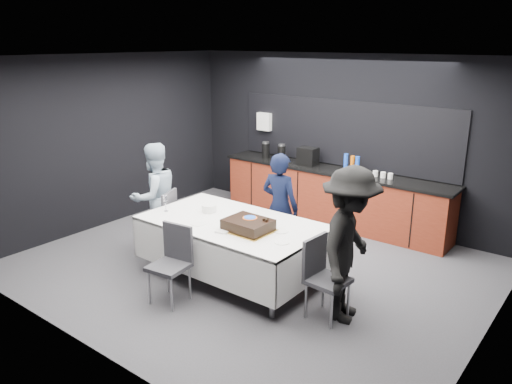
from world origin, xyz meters
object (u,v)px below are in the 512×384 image
(cake_assembly, at_px, (248,225))
(plate_stack, at_px, (209,208))
(champagne_flute, at_px, (165,200))
(chair_left, at_px, (163,217))
(person_center, at_px, (280,207))
(person_right, at_px, (349,245))
(chair_right, at_px, (322,272))
(chair_near, at_px, (173,258))
(party_table, at_px, (232,231))
(person_left, at_px, (155,197))

(cake_assembly, relative_size, plate_stack, 2.94)
(champagne_flute, distance_m, chair_left, 0.62)
(person_center, xyz_separation_m, person_right, (1.51, -0.85, 0.11))
(chair_right, bearing_deg, chair_left, 176.97)
(cake_assembly, height_order, person_center, person_center)
(person_center, relative_size, person_right, 0.88)
(chair_right, xyz_separation_m, person_right, (0.24, 0.13, 0.34))
(champagne_flute, bearing_deg, plate_stack, 35.63)
(champagne_flute, xyz_separation_m, chair_left, (-0.38, 0.28, -0.40))
(chair_left, bearing_deg, person_center, 29.49)
(cake_assembly, bearing_deg, person_center, 103.04)
(cake_assembly, distance_m, person_center, 1.03)
(champagne_flute, xyz_separation_m, chair_near, (0.78, -0.62, -0.40))
(chair_left, bearing_deg, person_right, -0.30)
(champagne_flute, bearing_deg, party_table, 14.51)
(party_table, height_order, plate_stack, plate_stack)
(party_table, height_order, chair_near, chair_near)
(cake_assembly, relative_size, chair_near, 0.64)
(person_center, bearing_deg, plate_stack, 48.23)
(chair_near, bearing_deg, cake_assembly, 53.47)
(champagne_flute, bearing_deg, chair_left, 143.59)
(champagne_flute, distance_m, person_left, 0.67)
(plate_stack, bearing_deg, champagne_flute, -144.37)
(chair_right, bearing_deg, cake_assembly, -179.15)
(cake_assembly, height_order, chair_near, cake_assembly)
(party_table, distance_m, chair_near, 0.90)
(chair_left, xyz_separation_m, person_left, (-0.19, 0.03, 0.26))
(chair_left, xyz_separation_m, person_right, (2.99, -0.02, 0.34))
(plate_stack, xyz_separation_m, person_right, (2.13, -0.08, 0.05))
(cake_assembly, bearing_deg, person_left, 174.41)
(party_table, xyz_separation_m, cake_assembly, (0.37, -0.13, 0.21))
(chair_left, bearing_deg, cake_assembly, -5.38)
(party_table, bearing_deg, champagne_flute, -165.49)
(person_right, bearing_deg, plate_stack, 75.17)
(party_table, bearing_deg, chair_near, -101.89)
(plate_stack, relative_size, person_left, 0.13)
(plate_stack, distance_m, chair_left, 0.91)
(person_left, relative_size, person_right, 0.91)
(plate_stack, relative_size, champagne_flute, 0.90)
(cake_assembly, distance_m, plate_stack, 0.88)
(chair_left, distance_m, chair_near, 1.47)
(cake_assembly, xyz_separation_m, champagne_flute, (-1.33, -0.12, 0.09))
(plate_stack, xyz_separation_m, person_center, (0.62, 0.78, -0.06))
(plate_stack, height_order, chair_right, chair_right)
(cake_assembly, xyz_separation_m, chair_left, (-1.71, 0.16, -0.32))
(cake_assembly, height_order, person_left, person_left)
(party_table, relative_size, person_left, 1.46)
(champagne_flute, height_order, person_left, person_left)
(champagne_flute, bearing_deg, cake_assembly, 5.16)
(person_left, bearing_deg, cake_assembly, 92.79)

